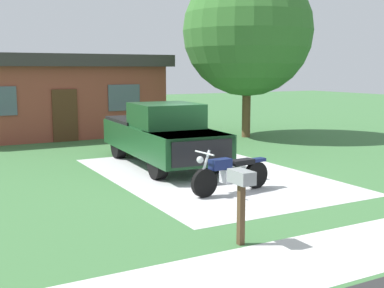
{
  "coord_description": "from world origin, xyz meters",
  "views": [
    {
      "loc": [
        -6.72,
        -11.49,
        2.89
      ],
      "look_at": [
        -0.5,
        0.0,
        0.9
      ],
      "focal_mm": 46.11,
      "sensor_mm": 36.0,
      "label": 1
    }
  ],
  "objects": [
    {
      "name": "mailbox",
      "position": [
        -2.27,
        -4.96,
        0.98
      ],
      "size": [
        0.26,
        0.48,
        1.26
      ],
      "color": "#4C3823",
      "rests_on": "ground"
    },
    {
      "name": "pickup_truck",
      "position": [
        -0.51,
        2.0,
        0.95
      ],
      "size": [
        2.29,
        5.72,
        1.9
      ],
      "color": "black",
      "rests_on": "ground"
    },
    {
      "name": "driveway_pad",
      "position": [
        0.0,
        0.0,
        0.0
      ],
      "size": [
        5.18,
        7.89,
        0.01
      ],
      "primitive_type": "cube",
      "color": "silver",
      "rests_on": "ground"
    },
    {
      "name": "motorcycle",
      "position": [
        -0.52,
        -1.95,
        0.47
      ],
      "size": [
        2.21,
        0.7,
        1.09
      ],
      "color": "black",
      "rests_on": "ground"
    },
    {
      "name": "neighbor_house",
      "position": [
        -1.82,
        10.75,
        1.79
      ],
      "size": [
        9.6,
        5.6,
        3.5
      ],
      "color": "brown",
      "rests_on": "ground"
    },
    {
      "name": "shade_tree",
      "position": [
        5.33,
        5.89,
        4.45
      ],
      "size": [
        5.41,
        5.41,
        7.17
      ],
      "color": "brown",
      "rests_on": "ground"
    },
    {
      "name": "ground_plane",
      "position": [
        0.0,
        0.0,
        0.0
      ],
      "size": [
        80.0,
        80.0,
        0.0
      ],
      "primitive_type": "plane",
      "color": "#3E6F3C"
    }
  ]
}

